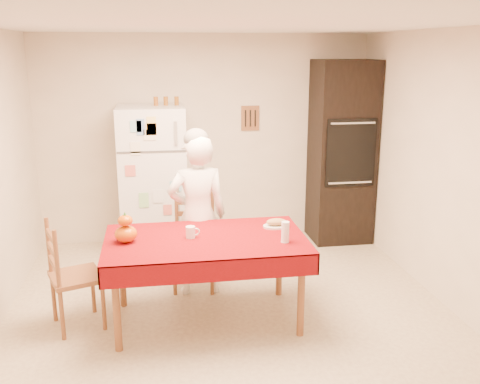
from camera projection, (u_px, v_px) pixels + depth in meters
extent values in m
plane|color=tan|center=(233.00, 321.00, 4.69)|extent=(4.50, 4.50, 0.00)
cube|color=beige|center=(206.00, 139.00, 6.52)|extent=(4.00, 0.02, 2.50)
cube|color=beige|center=(311.00, 312.00, 2.23)|extent=(4.00, 0.02, 2.50)
cube|color=beige|center=(458.00, 175.00, 4.68)|extent=(0.02, 4.50, 2.50)
cube|color=white|center=(232.00, 24.00, 4.05)|extent=(4.00, 4.50, 0.02)
cube|color=brown|center=(250.00, 118.00, 6.52)|extent=(0.22, 0.02, 0.30)
cube|color=white|center=(153.00, 180.00, 6.17)|extent=(0.75, 0.70, 1.70)
cube|color=silver|center=(176.00, 133.00, 5.70)|extent=(0.03, 0.03, 0.25)
cube|color=silver|center=(178.00, 200.00, 5.89)|extent=(0.03, 0.03, 0.60)
cube|color=black|center=(342.00, 152.00, 6.50)|extent=(0.70, 0.60, 2.20)
cube|color=black|center=(351.00, 153.00, 6.19)|extent=(0.59, 0.02, 0.80)
cylinder|color=brown|center=(117.00, 310.00, 4.15)|extent=(0.06, 0.06, 0.71)
cylinder|color=brown|center=(122.00, 270.00, 4.89)|extent=(0.06, 0.06, 0.71)
cylinder|color=brown|center=(301.00, 296.00, 4.38)|extent=(0.06, 0.06, 0.71)
cylinder|color=brown|center=(279.00, 260.00, 5.12)|extent=(0.06, 0.06, 0.71)
cube|color=brown|center=(206.00, 242.00, 4.54)|extent=(1.60, 0.90, 0.04)
cube|color=#5E0505|center=(206.00, 239.00, 4.53)|extent=(1.70, 1.00, 0.01)
cylinder|color=brown|center=(175.00, 274.00, 5.15)|extent=(0.04, 0.04, 0.43)
cylinder|color=brown|center=(178.00, 261.00, 5.48)|extent=(0.04, 0.04, 0.43)
cylinder|color=brown|center=(212.00, 274.00, 5.16)|extent=(0.04, 0.04, 0.43)
cylinder|color=brown|center=(213.00, 260.00, 5.48)|extent=(0.04, 0.04, 0.43)
cube|color=brown|center=(194.00, 245.00, 5.26)|extent=(0.47, 0.46, 0.04)
cube|color=brown|center=(195.00, 215.00, 5.36)|extent=(0.36, 0.08, 0.50)
cylinder|color=brown|center=(104.00, 306.00, 4.50)|extent=(0.04, 0.04, 0.43)
cylinder|color=brown|center=(62.00, 316.00, 4.34)|extent=(0.04, 0.04, 0.43)
cylinder|color=brown|center=(93.00, 290.00, 4.81)|extent=(0.04, 0.04, 0.43)
cylinder|color=brown|center=(54.00, 298.00, 4.65)|extent=(0.04, 0.04, 0.43)
cube|color=brown|center=(76.00, 277.00, 4.52)|extent=(0.52, 0.53, 0.04)
cube|color=brown|center=(53.00, 253.00, 4.37)|extent=(0.15, 0.35, 0.50)
imported|color=white|center=(198.00, 216.00, 5.08)|extent=(0.59, 0.41, 1.56)
cylinder|color=white|center=(190.00, 232.00, 4.53)|extent=(0.08, 0.08, 0.10)
ellipsoid|color=#D34704|center=(126.00, 234.00, 4.42)|extent=(0.19, 0.19, 0.14)
ellipsoid|color=#DF4205|center=(125.00, 221.00, 4.39)|extent=(0.12, 0.12, 0.09)
cylinder|color=white|center=(285.00, 232.00, 4.42)|extent=(0.07, 0.07, 0.18)
cylinder|color=silver|center=(276.00, 226.00, 4.81)|extent=(0.24, 0.24, 0.02)
ellipsoid|color=#A1734F|center=(276.00, 222.00, 4.80)|extent=(0.18, 0.10, 0.06)
cylinder|color=#94511A|center=(156.00, 101.00, 5.99)|extent=(0.05, 0.05, 0.10)
cylinder|color=brown|center=(166.00, 101.00, 6.01)|extent=(0.05, 0.05, 0.10)
cylinder|color=brown|center=(177.00, 101.00, 6.03)|extent=(0.05, 0.05, 0.10)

